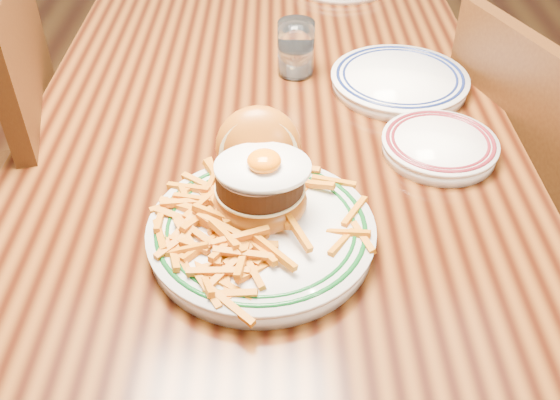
{
  "coord_description": "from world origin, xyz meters",
  "views": [
    {
      "loc": [
        0.01,
        -1.04,
        1.35
      ],
      "look_at": [
        0.02,
        -0.39,
        0.8
      ],
      "focal_mm": 40.0,
      "sensor_mm": 36.0,
      "label": 1
    }
  ],
  "objects_px": {
    "table": "(270,127)",
    "main_plate": "(261,211)",
    "side_plate": "(440,145)",
    "chair_right": "(535,215)"
  },
  "relations": [
    {
      "from": "table",
      "to": "main_plate",
      "type": "distance_m",
      "value": 0.42
    },
    {
      "from": "side_plate",
      "to": "main_plate",
      "type": "bearing_deg",
      "value": -164.92
    },
    {
      "from": "table",
      "to": "main_plate",
      "type": "height_order",
      "value": "main_plate"
    },
    {
      "from": "main_plate",
      "to": "side_plate",
      "type": "xyz_separation_m",
      "value": [
        0.29,
        0.19,
        -0.02
      ]
    },
    {
      "from": "table",
      "to": "side_plate",
      "type": "relative_size",
      "value": 8.52
    },
    {
      "from": "table",
      "to": "side_plate",
      "type": "height_order",
      "value": "side_plate"
    },
    {
      "from": "table",
      "to": "side_plate",
      "type": "bearing_deg",
      "value": -37.27
    },
    {
      "from": "table",
      "to": "chair_right",
      "type": "distance_m",
      "value": 0.59
    },
    {
      "from": "table",
      "to": "chair_right",
      "type": "height_order",
      "value": "chair_right"
    },
    {
      "from": "main_plate",
      "to": "side_plate",
      "type": "bearing_deg",
      "value": 31.1
    }
  ]
}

